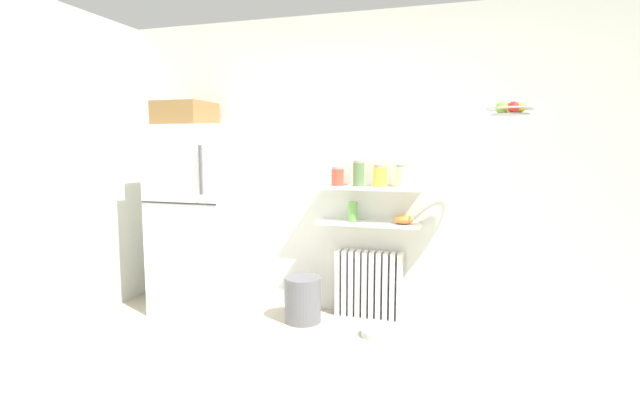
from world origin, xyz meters
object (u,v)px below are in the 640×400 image
object	(u,v)px
storage_jar_2	(380,176)
hanging_fruit_basket	(511,109)
vase	(353,212)
pet_food_bowl	(375,333)
storage_jar_3	(402,176)
shelf_bowl	(404,220)
trash_bin	(303,299)
refrigerator	(199,214)
storage_jar_0	(338,176)
radiator	(369,284)
storage_jar_1	(359,173)

from	to	relation	value
storage_jar_2	hanging_fruit_basket	size ratio (longest dim) A/B	0.57
vase	pet_food_bowl	xyz separation A→B (m)	(0.27, -0.36, -0.90)
storage_jar_3	pet_food_bowl	bearing A→B (deg)	-111.88
shelf_bowl	trash_bin	bearing A→B (deg)	-163.82
trash_bin	hanging_fruit_basket	bearing A→B (deg)	-1.90
hanging_fruit_basket	refrigerator	bearing A→B (deg)	178.20
shelf_bowl	pet_food_bowl	distance (m)	0.94
storage_jar_0	trash_bin	size ratio (longest dim) A/B	0.42
radiator	vase	xyz separation A→B (m)	(-0.14, -0.03, 0.63)
storage_jar_1	hanging_fruit_basket	bearing A→B (deg)	-14.04
refrigerator	trash_bin	bearing A→B (deg)	-1.63
storage_jar_1	pet_food_bowl	bearing A→B (deg)	-58.88
refrigerator	radiator	bearing A→B (deg)	8.88
storage_jar_3	shelf_bowl	distance (m)	0.36
refrigerator	storage_jar_0	xyz separation A→B (m)	(1.23, 0.21, 0.35)
storage_jar_0	refrigerator	bearing A→B (deg)	-170.54
radiator	hanging_fruit_basket	distance (m)	1.82
shelf_bowl	storage_jar_1	bearing A→B (deg)	180.00
radiator	hanging_fruit_basket	bearing A→B (deg)	-16.73
storage_jar_0	storage_jar_3	world-z (taller)	storage_jar_3
storage_jar_2	shelf_bowl	distance (m)	0.41
storage_jar_2	hanging_fruit_basket	xyz separation A→B (m)	(0.96, -0.29, 0.50)
vase	pet_food_bowl	size ratio (longest dim) A/B	0.77
shelf_bowl	hanging_fruit_basket	distance (m)	1.18
storage_jar_0	trash_bin	world-z (taller)	storage_jar_0
storage_jar_2	storage_jar_3	world-z (taller)	storage_jar_3
storage_jar_1	storage_jar_3	bearing A→B (deg)	0.00
storage_jar_1	pet_food_bowl	size ratio (longest dim) A/B	1.00
vase	hanging_fruit_basket	xyz separation A→B (m)	(1.19, -0.29, 0.81)
storage_jar_0	hanging_fruit_basket	bearing A→B (deg)	-12.16
radiator	storage_jar_1	distance (m)	0.96
pet_food_bowl	storage_jar_1	bearing A→B (deg)	121.12
storage_jar_1	hanging_fruit_basket	xyz separation A→B (m)	(1.14, -0.29, 0.49)
refrigerator	vase	xyz separation A→B (m)	(1.37, 0.21, 0.05)
storage_jar_0	hanging_fruit_basket	xyz separation A→B (m)	(1.32, -0.29, 0.51)
storage_jar_3	trash_bin	distance (m)	1.33
hanging_fruit_basket	pet_food_bowl	bearing A→B (deg)	-175.12
radiator	trash_bin	world-z (taller)	radiator
storage_jar_2	pet_food_bowl	xyz separation A→B (m)	(0.04, -0.36, -1.21)
trash_bin	vase	bearing A→B (deg)	31.92
refrigerator	shelf_bowl	xyz separation A→B (m)	(1.80, 0.21, 0.00)
radiator	pet_food_bowl	world-z (taller)	radiator
storage_jar_0	vase	world-z (taller)	storage_jar_0
shelf_bowl	pet_food_bowl	size ratio (longest dim) A/B	0.75
refrigerator	pet_food_bowl	world-z (taller)	refrigerator
pet_food_bowl	storage_jar_3	bearing A→B (deg)	68.12
radiator	hanging_fruit_basket	size ratio (longest dim) A/B	1.81
storage_jar_1	vase	distance (m)	0.33
storage_jar_3	vase	size ratio (longest dim) A/B	1.11
radiator	hanging_fruit_basket	world-z (taller)	hanging_fruit_basket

